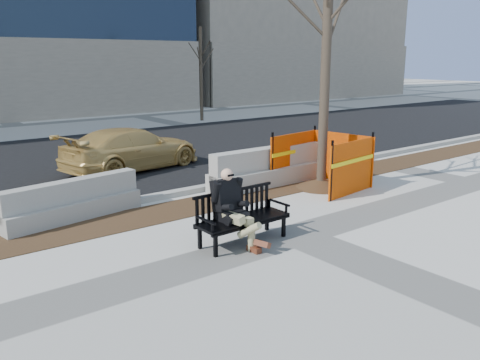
# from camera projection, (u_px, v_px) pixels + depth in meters

# --- Properties ---
(ground) EXTENTS (120.00, 120.00, 0.00)m
(ground) POSITION_uv_depth(u_px,v_px,m) (295.00, 235.00, 8.86)
(ground) COLOR beige
(ground) RESTS_ON ground
(mulch_strip) EXTENTS (40.00, 1.20, 0.02)m
(mulch_strip) POSITION_uv_depth(u_px,v_px,m) (212.00, 202.00, 10.86)
(mulch_strip) COLOR #47301C
(mulch_strip) RESTS_ON ground
(asphalt_street) EXTENTS (60.00, 10.40, 0.01)m
(asphalt_street) POSITION_uv_depth(u_px,v_px,m) (99.00, 158.00, 15.61)
(asphalt_street) COLOR black
(asphalt_street) RESTS_ON ground
(curb) EXTENTS (60.00, 0.25, 0.12)m
(curb) POSITION_uv_depth(u_px,v_px,m) (189.00, 191.00, 11.57)
(curb) COLOR #9E9B93
(curb) RESTS_ON ground
(bench) EXTENTS (1.70, 0.63, 0.90)m
(bench) POSITION_uv_depth(u_px,v_px,m) (243.00, 242.00, 8.51)
(bench) COLOR black
(bench) RESTS_ON ground
(seated_man) EXTENTS (0.57, 0.94, 1.31)m
(seated_man) POSITION_uv_depth(u_px,v_px,m) (231.00, 245.00, 8.41)
(seated_man) COLOR black
(seated_man) RESTS_ON ground
(tree_fence) EXTENTS (3.04, 3.04, 6.75)m
(tree_fence) POSITION_uv_depth(u_px,v_px,m) (321.00, 187.00, 12.11)
(tree_fence) COLOR #F45300
(tree_fence) RESTS_ON ground
(sedan) EXTENTS (4.34, 2.44, 1.19)m
(sedan) POSITION_uv_depth(u_px,v_px,m) (133.00, 170.00, 14.03)
(sedan) COLOR tan
(sedan) RESTS_ON ground
(jersey_barrier_left) EXTENTS (2.83, 0.98, 0.80)m
(jersey_barrier_left) POSITION_uv_depth(u_px,v_px,m) (74.00, 219.00, 9.74)
(jersey_barrier_left) COLOR gray
(jersey_barrier_left) RESTS_ON ground
(jersey_barrier_right) EXTENTS (3.32, 0.68, 0.95)m
(jersey_barrier_right) POSITION_uv_depth(u_px,v_px,m) (269.00, 185.00, 12.36)
(jersey_barrier_right) COLOR #A3A098
(jersey_barrier_right) RESTS_ON ground
(far_tree_right) EXTENTS (2.39, 2.39, 4.88)m
(far_tree_right) POSITION_uv_depth(u_px,v_px,m) (202.00, 120.00, 25.01)
(far_tree_right) COLOR #45392C
(far_tree_right) RESTS_ON ground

